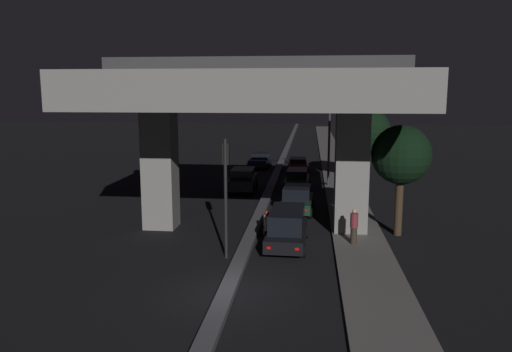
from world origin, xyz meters
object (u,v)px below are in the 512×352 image
Objects in this scene: car_dark_green_third at (297,179)px; pedestrian_on_sidewalk at (354,226)px; car_black_lead at (287,227)px; motorcycle_white_filtering_near at (267,227)px; traffic_light_left_of_median at (226,178)px; car_dark_red_fourth at (298,165)px; car_black_lead_oncoming at (243,179)px; street_lamp at (325,133)px; car_dark_green_second at (297,199)px; car_dark_blue_second_oncoming at (260,160)px.

pedestrian_on_sidewalk is (3.10, -14.17, 0.17)m from car_dark_green_third.
car_black_lead is 2.63× the size of motorcycle_white_filtering_near.
traffic_light_left_of_median is 1.19× the size of car_dark_red_fourth.
car_black_lead reaches higher than car_black_lead_oncoming.
pedestrian_on_sidewalk is (7.15, -12.92, 0.07)m from car_black_lead_oncoming.
car_black_lead is (-2.23, -15.89, -3.30)m from street_lamp.
traffic_light_left_of_median is at bearing 153.68° from motorcycle_white_filtering_near.
pedestrian_on_sidewalk is at bearing -174.21° from car_dark_red_fourth.
car_dark_green_second is 0.92× the size of car_dark_blue_second_oncoming.
pedestrian_on_sidewalk is at bearing -82.44° from car_black_lead.
street_lamp is 1.51× the size of car_black_lead.
street_lamp is at bearing -55.35° from car_dark_green_third.
car_black_lead is 3.24m from pedestrian_on_sidewalk.
car_dark_blue_second_oncoming is (-4.12, 18.56, -0.10)m from car_dark_green_second.
traffic_light_left_of_median is at bearing 171.83° from car_dark_green_third.
car_dark_green_second is at bearing 114.05° from pedestrian_on_sidewalk.
motorcycle_white_filtering_near is (2.73, -24.23, -0.14)m from car_dark_blue_second_oncoming.
car_dark_green_second is (0.30, 6.87, -0.10)m from car_black_lead.
pedestrian_on_sidewalk is (5.85, 2.30, -2.68)m from traffic_light_left_of_median.
car_dark_blue_second_oncoming is (-3.93, 10.93, -0.06)m from car_dark_green_third.
car_black_lead_oncoming is at bearing 94.86° from traffic_light_left_of_median.
car_black_lead_oncoming is (-6.16, -2.63, -3.34)m from street_lamp.
car_black_lead_oncoming is 2.53× the size of pedestrian_on_sidewalk.
car_dark_green_second is 5.85m from motorcycle_white_filtering_near.
car_dark_red_fourth is (2.59, 24.56, -2.93)m from traffic_light_left_of_median.
car_dark_red_fourth is at bearing 3.68° from car_dark_green_second.
motorcycle_white_filtering_near is at bearing 168.69° from pedestrian_on_sidewalk.
car_dark_green_second is at bearing -0.84° from car_black_lead.
motorcycle_white_filtering_near is 4.41m from pedestrian_on_sidewalk.
car_dark_green_third reaches higher than car_dark_blue_second_oncoming.
car_black_lead is 14.50m from car_dark_green_third.
car_dark_red_fourth is at bearing 55.45° from car_dark_blue_second_oncoming.
street_lamp reaches higher than car_dark_green_third.
street_lamp is at bearing 93.64° from pedestrian_on_sidewalk.
traffic_light_left_of_median is 27.57m from car_dark_blue_second_oncoming.
car_dark_green_second is 0.95× the size of car_dark_green_third.
street_lamp is 4.13× the size of pedestrian_on_sidewalk.
car_black_lead_oncoming reaches higher than car_dark_blue_second_oncoming.
street_lamp is at bearing 34.68° from car_dark_blue_second_oncoming.
car_black_lead is (2.64, 1.97, -2.71)m from traffic_light_left_of_median.
car_dark_green_third is at bearing 22.09° from car_dark_blue_second_oncoming.
car_dark_blue_second_oncoming is at bearing 105.66° from pedestrian_on_sidewalk.
car_black_lead is 1.04× the size of car_dark_red_fourth.
car_dark_red_fourth is 1.04× the size of car_black_lead_oncoming.
motorcycle_white_filtering_near is at bearing 174.66° from car_dark_red_fourth.
car_black_lead_oncoming reaches higher than motorcycle_white_filtering_near.
car_dark_green_third is at bearing 102.36° from pedestrian_on_sidewalk.
car_black_lead_oncoming is at bearing 35.94° from car_dark_green_second.
pedestrian_on_sidewalk reaches higher than car_dark_green_second.
car_dark_green_second is at bearing -177.29° from car_dark_green_third.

